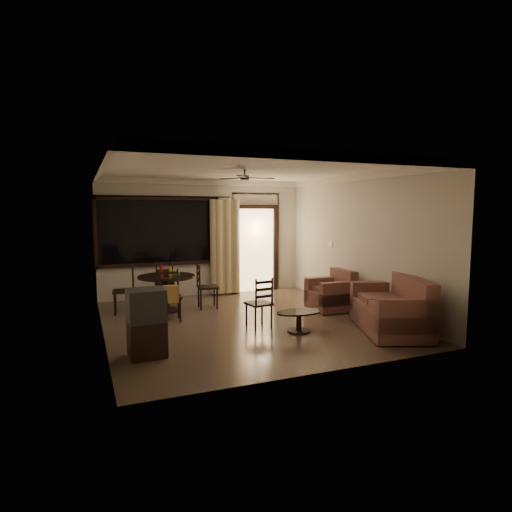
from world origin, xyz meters
name	(u,v)px	position (x,y,z in m)	size (l,w,h in m)	color
ground	(245,321)	(0.00, 0.00, 0.00)	(5.50, 5.50, 0.00)	#7F6651
room_shell	(241,221)	(0.59, 1.77, 1.83)	(5.50, 6.70, 5.50)	beige
dining_table	(167,283)	(-1.19, 1.41, 0.58)	(1.17, 1.17, 0.95)	black
dining_chair_west	(125,299)	(-2.02, 1.51, 0.28)	(0.47, 0.47, 0.95)	black
dining_chair_east	(207,295)	(-0.36, 1.31, 0.28)	(0.47, 0.47, 0.95)	black
dining_chair_south	(170,305)	(-1.29, 0.56, 0.31)	(0.47, 0.52, 0.95)	black
dining_chair_north	(164,290)	(-1.10, 2.19, 0.28)	(0.47, 0.47, 0.95)	black
tv_cabinet	(147,323)	(-1.97, -1.27, 0.49)	(0.53, 0.48, 0.97)	black
sofa	(393,310)	(2.11, -1.58, 0.37)	(1.48, 1.96, 0.93)	#472220
armchair	(332,294)	(2.01, 0.17, 0.34)	(0.83, 0.83, 0.81)	#472220
coffee_table	(299,318)	(0.60, -1.00, 0.24)	(0.81, 0.49, 0.35)	black
side_chair	(259,313)	(0.08, -0.50, 0.27)	(0.45, 0.45, 0.90)	black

